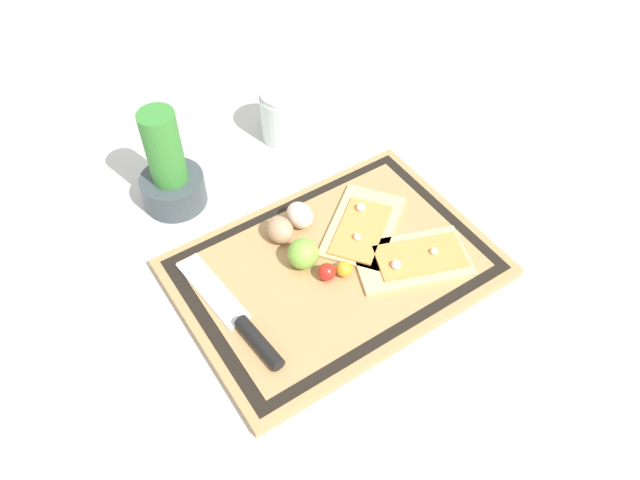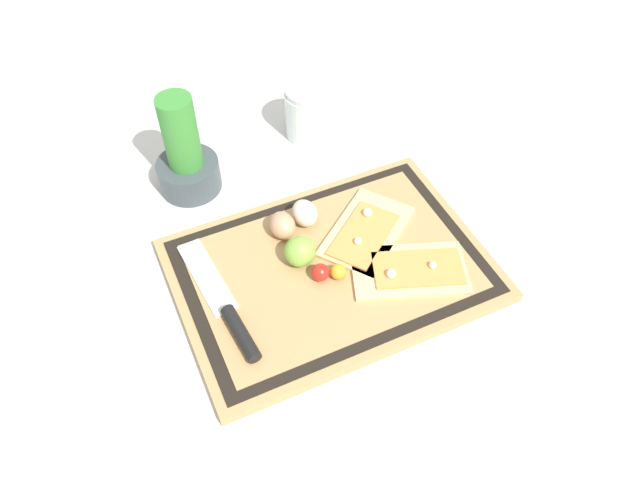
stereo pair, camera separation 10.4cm
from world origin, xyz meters
TOP-DOWN VIEW (x-y plane):
  - ground_plane at (0.00, 0.00)m, footprint 6.00×6.00m
  - cutting_board at (0.00, 0.00)m, footprint 0.51×0.36m
  - pizza_slice_near at (0.11, -0.07)m, footprint 0.21×0.17m
  - pizza_slice_far at (0.08, 0.04)m, footprint 0.21×0.19m
  - knife at (-0.19, -0.03)m, footprint 0.05×0.26m
  - egg_brown at (-0.05, 0.10)m, footprint 0.04×0.05m
  - egg_pink at (0.00, 0.11)m, footprint 0.04×0.05m
  - lime at (-0.04, 0.03)m, footprint 0.05×0.05m
  - cherry_tomato_red at (-0.03, -0.02)m, footprint 0.03×0.03m
  - cherry_tomato_yellow at (-0.00, -0.03)m, footprint 0.03×0.03m
  - herb_pot at (-0.15, 0.30)m, footprint 0.11×0.11m
  - sauce_jar at (0.11, 0.35)m, footprint 0.09×0.09m

SIDE VIEW (x-z plane):
  - ground_plane at x=0.00m, z-range 0.00..0.00m
  - cutting_board at x=0.00m, z-range 0.00..0.02m
  - pizza_slice_near at x=0.11m, z-range 0.01..0.04m
  - pizza_slice_far at x=0.08m, z-range 0.01..0.04m
  - knife at x=-0.19m, z-range 0.02..0.04m
  - cherry_tomato_yellow at x=0.00m, z-range 0.02..0.05m
  - cherry_tomato_red at x=-0.03m, z-range 0.02..0.05m
  - egg_brown at x=-0.05m, z-range 0.02..0.06m
  - egg_pink at x=0.00m, z-range 0.02..0.06m
  - lime at x=-0.04m, z-range 0.02..0.07m
  - sauce_jar at x=0.11m, z-range -0.01..0.10m
  - herb_pot at x=-0.15m, z-range -0.03..0.17m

